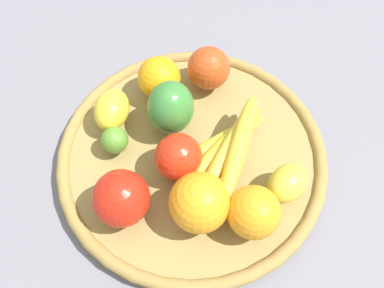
# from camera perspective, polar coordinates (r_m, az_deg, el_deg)

# --- Properties ---
(ground_plane) EXTENTS (2.40, 2.40, 0.00)m
(ground_plane) POSITION_cam_1_polar(r_m,az_deg,el_deg) (0.64, 0.00, -2.34)
(ground_plane) COLOR slate
(ground_plane) RESTS_ON ground
(basket) EXTENTS (0.42, 0.42, 0.03)m
(basket) POSITION_cam_1_polar(r_m,az_deg,el_deg) (0.63, 0.00, -1.63)
(basket) COLOR #968149
(basket) RESTS_ON ground_plane
(lemon_0) EXTENTS (0.08, 0.08, 0.05)m
(lemon_0) POSITION_cam_1_polar(r_m,az_deg,el_deg) (0.58, 13.57, -5.48)
(lemon_0) COLOR yellow
(lemon_0) RESTS_ON basket
(orange_1) EXTENTS (0.08, 0.08, 0.07)m
(orange_1) POSITION_cam_1_polar(r_m,az_deg,el_deg) (0.66, -4.75, 9.46)
(orange_1) COLOR orange
(orange_1) RESTS_ON basket
(apple_0) EXTENTS (0.11, 0.11, 0.08)m
(apple_0) POSITION_cam_1_polar(r_m,az_deg,el_deg) (0.55, -10.14, -7.69)
(apple_0) COLOR red
(apple_0) RESTS_ON basket
(bell_pepper) EXTENTS (0.08, 0.08, 0.09)m
(bell_pepper) POSITION_cam_1_polar(r_m,az_deg,el_deg) (0.61, -3.09, 5.26)
(bell_pepper) COLOR #397E35
(bell_pepper) RESTS_ON basket
(banana_bunch) EXTENTS (0.15, 0.19, 0.06)m
(banana_bunch) POSITION_cam_1_polar(r_m,az_deg,el_deg) (0.59, 5.04, -0.34)
(banana_bunch) COLOR yellow
(banana_bunch) RESTS_ON basket
(lime_0) EXTENTS (0.06, 0.06, 0.04)m
(lime_0) POSITION_cam_1_polar(r_m,az_deg,el_deg) (0.61, -11.07, 0.53)
(lime_0) COLOR #598F2F
(lime_0) RESTS_ON basket
(orange_2) EXTENTS (0.09, 0.09, 0.07)m
(orange_2) POSITION_cam_1_polar(r_m,az_deg,el_deg) (0.54, 8.86, -9.66)
(orange_2) COLOR orange
(orange_2) RESTS_ON basket
(orange_0) EXTENTS (0.11, 0.11, 0.08)m
(orange_0) POSITION_cam_1_polar(r_m,az_deg,el_deg) (0.53, 1.09, -8.39)
(orange_0) COLOR orange
(orange_0) RESTS_ON basket
(apple_1) EXTENTS (0.10, 0.10, 0.07)m
(apple_1) POSITION_cam_1_polar(r_m,az_deg,el_deg) (0.57, -1.98, -1.88)
(apple_1) COLOR red
(apple_1) RESTS_ON basket
(apple_2) EXTENTS (0.10, 0.10, 0.07)m
(apple_2) POSITION_cam_1_polar(r_m,az_deg,el_deg) (0.67, 2.70, 10.80)
(apple_2) COLOR #C5461B
(apple_2) RESTS_ON basket
(lemon_1) EXTENTS (0.05, 0.07, 0.05)m
(lemon_1) POSITION_cam_1_polar(r_m,az_deg,el_deg) (0.64, -11.44, 4.87)
(lemon_1) COLOR yellow
(lemon_1) RESTS_ON basket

